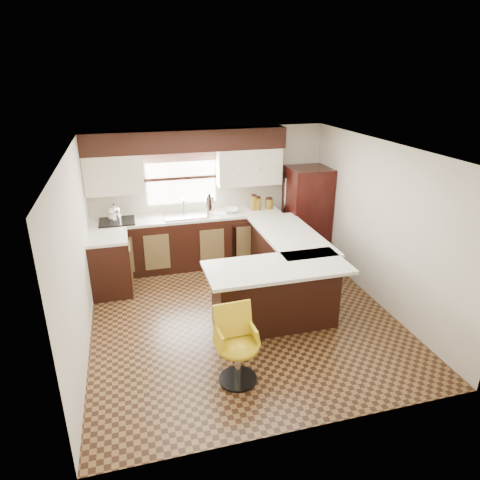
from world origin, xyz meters
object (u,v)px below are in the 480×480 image
object	(u,v)px
peninsula_return	(275,296)
bar_chair	(238,347)
peninsula_long	(286,263)
refrigerator	(307,213)

from	to	relation	value
peninsula_return	bar_chair	xyz separation A→B (m)	(-0.79, -0.98, -0.00)
peninsula_return	bar_chair	world-z (taller)	same
peninsula_long	bar_chair	xyz separation A→B (m)	(-1.32, -1.96, -0.00)
refrigerator	bar_chair	bearing A→B (deg)	-124.76
peninsula_return	refrigerator	xyz separation A→B (m)	(1.34, 2.09, 0.40)
peninsula_long	bar_chair	distance (m)	2.36
refrigerator	bar_chair	xyz separation A→B (m)	(-2.13, -3.07, -0.40)
bar_chair	peninsula_return	bearing A→B (deg)	48.14
peninsula_long	refrigerator	size ratio (longest dim) A/B	1.15
refrigerator	peninsula_return	bearing A→B (deg)	-122.66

